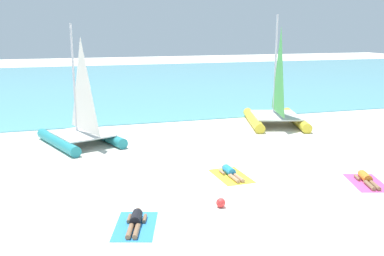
{
  "coord_description": "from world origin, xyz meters",
  "views": [
    {
      "loc": [
        -5.34,
        -11.83,
        5.37
      ],
      "look_at": [
        0.0,
        5.58,
        1.2
      ],
      "focal_mm": 41.29,
      "sensor_mm": 36.0,
      "label": 1
    }
  ],
  "objects": [
    {
      "name": "sailboat_yellow",
      "position": [
        6.26,
        9.99,
        0.9
      ],
      "size": [
        4.13,
        5.29,
        6.06
      ],
      "rotation": [
        0.0,
        0.0,
        -0.28
      ],
      "color": "yellow",
      "rests_on": "ground"
    },
    {
      "name": "ground_plane",
      "position": [
        0.0,
        10.0,
        0.0
      ],
      "size": [
        120.0,
        120.0,
        0.0
      ],
      "primitive_type": "plane",
      "color": "silver"
    },
    {
      "name": "ocean_water",
      "position": [
        0.0,
        32.4,
        0.03
      ],
      "size": [
        120.0,
        40.0,
        0.05
      ],
      "primitive_type": "cube",
      "color": "#5BB2C1",
      "rests_on": "ground"
    },
    {
      "name": "sailboat_teal",
      "position": [
        -4.41,
        8.88,
        0.83
      ],
      "size": [
        4.0,
        4.92,
        5.54
      ],
      "rotation": [
        0.0,
        0.0,
        0.35
      ],
      "color": "teal",
      "rests_on": "ground"
    },
    {
      "name": "towel_right",
      "position": [
        4.9,
        0.46,
        0.01
      ],
      "size": [
        1.61,
        2.14,
        0.01
      ],
      "primitive_type": "cube",
      "rotation": [
        0.0,
        0.0,
        -0.3
      ],
      "color": "#D84C99",
      "rests_on": "ground"
    },
    {
      "name": "sunbather_right",
      "position": [
        4.92,
        0.53,
        0.13
      ],
      "size": [
        0.83,
        1.54,
        0.3
      ],
      "rotation": [
        0.0,
        0.0,
        -0.3
      ],
      "color": "orange",
      "rests_on": "towel_right"
    },
    {
      "name": "towel_middle",
      "position": [
        0.58,
        2.54,
        0.01
      ],
      "size": [
        1.17,
        1.94,
        0.01
      ],
      "primitive_type": "cube",
      "rotation": [
        0.0,
        0.0,
        0.04
      ],
      "color": "yellow",
      "rests_on": "ground"
    },
    {
      "name": "sunbather_left",
      "position": [
        -3.51,
        -0.53,
        0.13
      ],
      "size": [
        0.83,
        1.54,
        0.3
      ],
      "rotation": [
        0.0,
        0.0,
        -0.3
      ],
      "color": "black",
      "rests_on": "towel_left"
    },
    {
      "name": "towel_left",
      "position": [
        -3.53,
        -0.59,
        0.01
      ],
      "size": [
        1.61,
        2.14,
        0.01
      ],
      "primitive_type": "cube",
      "rotation": [
        0.0,
        0.0,
        -0.3
      ],
      "color": "#338CD8",
      "rests_on": "ground"
    },
    {
      "name": "beach_ball",
      "position": [
        -0.8,
        -0.04,
        0.14
      ],
      "size": [
        0.29,
        0.29,
        0.29
      ],
      "primitive_type": "sphere",
      "color": "red",
      "rests_on": "ground"
    },
    {
      "name": "sunbather_middle",
      "position": [
        0.58,
        2.61,
        0.13
      ],
      "size": [
        0.56,
        1.56,
        0.3
      ],
      "rotation": [
        0.0,
        0.0,
        0.04
      ],
      "color": "#268CCC",
      "rests_on": "towel_middle"
    }
  ]
}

